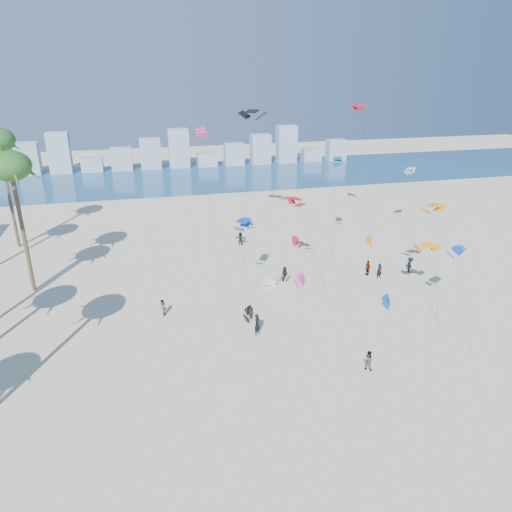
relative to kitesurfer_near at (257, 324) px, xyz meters
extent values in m
plane|color=beige|center=(-1.51, -9.30, -0.97)|extent=(220.00, 220.00, 0.00)
plane|color=navy|center=(-1.51, 62.70, -0.96)|extent=(220.00, 220.00, 0.00)
imported|color=black|center=(0.00, 0.00, 0.00)|extent=(0.83, 0.82, 1.93)
imported|color=gray|center=(6.99, -6.90, -0.16)|extent=(0.99, 0.97, 1.60)
imported|color=black|center=(5.37, 9.73, -0.13)|extent=(0.97, 0.92, 1.67)
imported|color=gray|center=(14.75, 9.26, -0.12)|extent=(0.52, 1.03, 1.69)
imported|color=black|center=(19.61, 8.73, -0.08)|extent=(0.80, 1.22, 1.78)
imported|color=gray|center=(3.04, 21.63, -0.12)|extent=(1.64, 1.12, 1.70)
imported|color=black|center=(15.58, 8.08, -0.10)|extent=(0.69, 0.52, 1.73)
imported|color=gray|center=(-7.74, 5.26, -0.18)|extent=(0.62, 0.78, 1.58)
cylinder|color=#595959|center=(-0.03, 4.78, 2.96)|extent=(0.93, 5.52, 7.87)
cylinder|color=#595959|center=(7.61, 7.90, 3.65)|extent=(2.89, 2.55, 9.23)
cylinder|color=#595959|center=(17.26, 0.99, 3.66)|extent=(1.81, 5.84, 9.26)
cylinder|color=#595959|center=(-2.20, 10.07, 7.06)|extent=(1.24, 2.46, 16.05)
cylinder|color=#595959|center=(12.21, 13.62, 5.01)|extent=(1.15, 2.42, 11.96)
cylinder|color=#595959|center=(16.46, -0.31, 2.05)|extent=(0.68, 4.61, 6.04)
cylinder|color=#595959|center=(3.96, 22.70, 7.13)|extent=(2.90, 4.54, 16.20)
cylinder|color=#595959|center=(24.18, 16.97, 3.65)|extent=(1.46, 5.54, 9.24)
cylinder|color=#595959|center=(16.79, -4.11, 2.49)|extent=(0.98, 4.97, 6.93)
cylinder|color=#595959|center=(19.07, 20.42, 7.53)|extent=(2.14, 3.06, 17.00)
cylinder|color=brown|center=(-20.32, 13.70, 5.46)|extent=(0.40, 0.40, 12.85)
ellipsoid|color=#245A20|center=(-20.32, 13.70, 11.89)|extent=(3.80, 3.80, 2.85)
cylinder|color=brown|center=(-24.53, 27.70, 5.71)|extent=(0.40, 0.40, 13.36)
cube|color=#9EADBF|center=(-31.11, 72.70, 2.33)|extent=(4.40, 3.00, 6.60)
cube|color=#9EADBF|center=(-24.91, 72.70, 3.23)|extent=(4.40, 3.00, 8.40)
cube|color=#9EADBF|center=(-18.71, 72.70, 0.53)|extent=(4.40, 3.00, 3.00)
cube|color=#9EADBF|center=(-12.51, 72.70, 1.43)|extent=(4.40, 3.00, 4.80)
cube|color=#9EADBF|center=(-6.31, 72.70, 2.33)|extent=(4.40, 3.00, 6.60)
cube|color=#9EADBF|center=(-0.11, 72.70, 3.23)|extent=(4.40, 3.00, 8.40)
cube|color=#9EADBF|center=(6.09, 72.70, 0.53)|extent=(4.40, 3.00, 3.00)
cube|color=#9EADBF|center=(12.29, 72.70, 1.43)|extent=(4.40, 3.00, 4.80)
cube|color=#9EADBF|center=(18.49, 72.70, 2.33)|extent=(4.40, 3.00, 6.60)
cube|color=#9EADBF|center=(24.69, 72.70, 3.23)|extent=(4.40, 3.00, 8.40)
cube|color=#9EADBF|center=(30.89, 72.70, 0.53)|extent=(4.40, 3.00, 3.00)
cube|color=#9EADBF|center=(37.09, 72.70, 1.43)|extent=(4.40, 3.00, 4.80)
camera|label=1|loc=(-8.46, -34.57, 20.82)|focal=33.47mm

